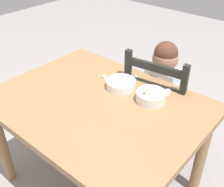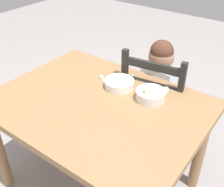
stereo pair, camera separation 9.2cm
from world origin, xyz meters
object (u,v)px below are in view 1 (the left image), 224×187
dining_table (98,115)px  dining_chair (159,108)px  child_figure (160,87)px  bowl_of_carrots (151,96)px  spoon (105,78)px  bowl_of_peas (121,84)px

dining_table → dining_chair: 0.55m
child_figure → bowl_of_carrots: 0.34m
dining_chair → dining_table: bearing=-103.8°
child_figure → bowl_of_carrots: (0.11, -0.29, 0.12)m
bowl_of_carrots → spoon: 0.37m
dining_table → spoon: spoon is taller
child_figure → bowl_of_peas: child_figure is taller
child_figure → spoon: 0.39m
spoon → dining_chair: bearing=46.2°
dining_chair → child_figure: (-0.01, -0.01, 0.18)m
bowl_of_carrots → spoon: bearing=177.1°
bowl_of_peas → spoon: 0.15m
dining_table → spoon: (-0.14, 0.23, 0.11)m
dining_table → bowl_of_peas: bearing=88.1°
dining_table → child_figure: (0.12, 0.50, 0.01)m
bowl_of_peas → spoon: bearing=172.9°
dining_table → dining_chair: bearing=76.2°
bowl_of_carrots → spoon: (-0.37, 0.02, -0.03)m
dining_chair → spoon: bearing=-133.8°
dining_chair → bowl_of_peas: size_ratio=4.92×
dining_chair → spoon: (-0.27, -0.28, 0.28)m
dining_table → bowl_of_peas: (0.01, 0.21, 0.13)m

